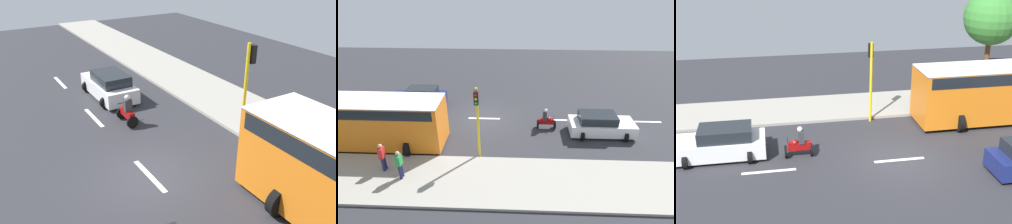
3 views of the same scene
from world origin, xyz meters
TOP-DOWN VIEW (x-y plane):
  - ground_plane at (0.00, 0.00)m, footprint 40.00×60.00m
  - sidewalk at (7.00, 0.00)m, footprint 4.00×60.00m
  - lane_stripe_mid at (0.00, 0.00)m, footprint 0.20×2.40m
  - lane_stripe_south at (0.00, 6.00)m, footprint 0.20×2.40m
  - lane_stripe_far_south at (0.00, 12.00)m, footprint 0.20×2.40m
  - car_white at (1.80, 8.16)m, footprint 2.26×4.30m
  - motorcycle at (1.21, 4.54)m, footprint 0.60×1.30m
  - traffic_light_corner at (4.85, 0.26)m, footprint 0.49×0.24m

SIDE VIEW (x-z plane):
  - ground_plane at x=0.00m, z-range -0.10..0.00m
  - lane_stripe_mid at x=0.00m, z-range 0.00..0.01m
  - lane_stripe_south at x=0.00m, z-range 0.00..0.01m
  - lane_stripe_far_south at x=0.00m, z-range 0.00..0.01m
  - sidewalk at x=7.00m, z-range 0.00..0.15m
  - motorcycle at x=1.21m, z-range -0.12..1.41m
  - car_white at x=1.80m, z-range -0.05..1.47m
  - traffic_light_corner at x=4.85m, z-range 0.68..5.18m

